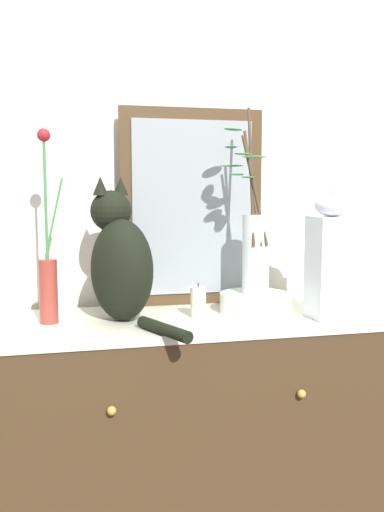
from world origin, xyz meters
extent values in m
cube|color=silver|center=(0.00, 0.28, 1.30)|extent=(4.40, 0.08, 2.60)
cube|color=#402D1A|center=(0.00, 0.00, 0.40)|extent=(1.15, 0.40, 0.80)
cube|color=beige|center=(0.00, 0.00, 0.81)|extent=(1.17, 0.41, 0.02)
sphere|color=#B79338|center=(-0.26, -0.21, 0.64)|extent=(0.02, 0.02, 0.02)
sphere|color=#B79338|center=(0.26, -0.21, 0.64)|extent=(0.02, 0.02, 0.02)
cube|color=#46311C|center=(0.04, 0.19, 1.14)|extent=(0.46, 0.03, 0.63)
cube|color=gray|center=(0.04, 0.17, 1.14)|extent=(0.39, 0.01, 0.55)
ellipsoid|color=black|center=(-0.21, 0.00, 0.97)|extent=(0.24, 0.26, 0.29)
sphere|color=black|center=(-0.23, 0.05, 1.14)|extent=(0.12, 0.12, 0.12)
cone|color=black|center=(-0.26, 0.04, 1.21)|extent=(0.05, 0.05, 0.05)
cone|color=black|center=(-0.20, 0.06, 1.21)|extent=(0.05, 0.05, 0.05)
cylinder|color=black|center=(-0.12, -0.20, 0.84)|extent=(0.11, 0.20, 0.03)
cylinder|color=brown|center=(-0.41, 0.01, 0.92)|extent=(0.05, 0.05, 0.18)
cylinder|color=#3A8044|center=(-0.41, 0.01, 1.17)|extent=(0.01, 0.01, 0.32)
sphere|color=#A51D20|center=(-0.41, 0.01, 1.35)|extent=(0.04, 0.04, 0.04)
cylinder|color=#378741|center=(-0.39, 0.01, 1.12)|extent=(0.06, 0.01, 0.22)
cylinder|color=white|center=(0.20, 0.02, 0.86)|extent=(0.22, 0.22, 0.06)
cylinder|color=silver|center=(0.20, 0.02, 1.01)|extent=(0.08, 0.08, 0.24)
cylinder|color=#49372B|center=(0.19, 0.02, 1.24)|extent=(0.02, 0.09, 0.41)
ellipsoid|color=#408149|center=(0.13, 0.03, 1.27)|extent=(0.08, 0.06, 0.01)
ellipsoid|color=#387E4D|center=(0.12, 0.00, 1.32)|extent=(0.05, 0.08, 0.01)
ellipsoid|color=#377B40|center=(0.13, 0.02, 1.37)|extent=(0.08, 0.07, 0.01)
cylinder|color=#42371F|center=(0.19, 0.00, 1.20)|extent=(0.07, 0.06, 0.33)
ellipsoid|color=#408341|center=(0.16, -0.02, 1.24)|extent=(0.05, 0.08, 0.01)
ellipsoid|color=#338A45|center=(0.17, -0.07, 1.29)|extent=(0.08, 0.06, 0.01)
cylinder|color=brown|center=(0.19, 0.01, 1.20)|extent=(0.04, 0.07, 0.34)
ellipsoid|color=#35834A|center=(0.13, 0.01, 1.24)|extent=(0.08, 0.07, 0.01)
ellipsoid|color=#427740|center=(0.15, -0.02, 1.30)|extent=(0.08, 0.07, 0.01)
cube|color=silver|center=(0.39, -0.11, 0.97)|extent=(0.12, 0.12, 0.30)
ellipsoid|color=white|center=(0.39, -0.11, 1.15)|extent=(0.11, 0.11, 0.06)
sphere|color=white|center=(0.39, -0.11, 1.20)|extent=(0.02, 0.02, 0.02)
cylinder|color=beige|center=(0.02, -0.01, 0.87)|extent=(0.05, 0.05, 0.09)
cylinder|color=black|center=(0.02, -0.01, 0.92)|extent=(0.00, 0.00, 0.01)
camera|label=1|loc=(-0.37, -1.57, 1.19)|focal=39.06mm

